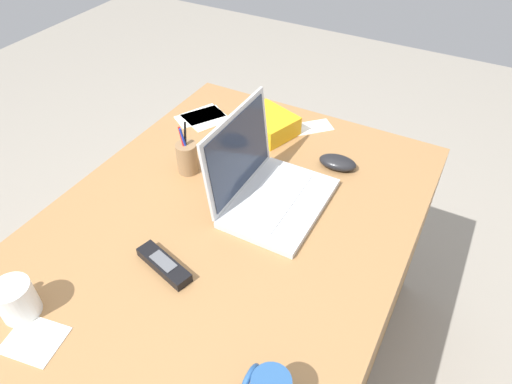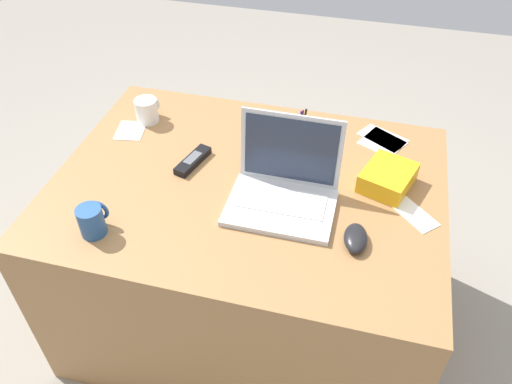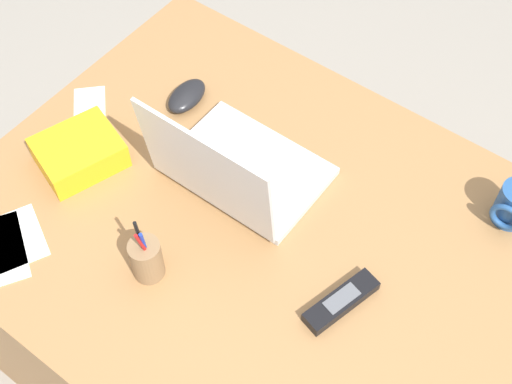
{
  "view_description": "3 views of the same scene",
  "coord_description": "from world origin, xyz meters",
  "px_view_note": "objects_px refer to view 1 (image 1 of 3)",
  "views": [
    {
      "loc": [
        -0.71,
        -0.48,
        1.57
      ],
      "look_at": [
        0.09,
        -0.04,
        0.75
      ],
      "focal_mm": 32.02,
      "sensor_mm": 36.0,
      "label": 1
    },
    {
      "loc": [
        0.34,
        -1.2,
        1.78
      ],
      "look_at": [
        0.05,
        -0.1,
        0.76
      ],
      "focal_mm": 35.82,
      "sensor_mm": 36.0,
      "label": 2
    },
    {
      "loc": [
        -0.43,
        0.61,
        1.91
      ],
      "look_at": [
        0.04,
        -0.01,
        0.8
      ],
      "focal_mm": 49.11,
      "sensor_mm": 36.0,
      "label": 3
    }
  ],
  "objects_px": {
    "cordless_phone": "(164,265)",
    "snack_bag": "(268,124)",
    "laptop": "(266,186)",
    "coffee_mug_white": "(15,299)",
    "computer_mouse": "(338,162)",
    "pen_holder": "(187,157)"
  },
  "relations": [
    {
      "from": "cordless_phone",
      "to": "pen_holder",
      "type": "bearing_deg",
      "value": 25.9
    },
    {
      "from": "computer_mouse",
      "to": "coffee_mug_white",
      "type": "bearing_deg",
      "value": 147.34
    },
    {
      "from": "coffee_mug_white",
      "to": "pen_holder",
      "type": "distance_m",
      "value": 0.59
    },
    {
      "from": "laptop",
      "to": "cordless_phone",
      "type": "xyz_separation_m",
      "value": [
        -0.33,
        0.1,
        -0.04
      ]
    },
    {
      "from": "coffee_mug_white",
      "to": "snack_bag",
      "type": "xyz_separation_m",
      "value": [
        0.88,
        -0.15,
        -0.01
      ]
    },
    {
      "from": "pen_holder",
      "to": "snack_bag",
      "type": "height_order",
      "value": "pen_holder"
    },
    {
      "from": "computer_mouse",
      "to": "pen_holder",
      "type": "xyz_separation_m",
      "value": [
        -0.23,
        0.39,
        0.03
      ]
    },
    {
      "from": "cordless_phone",
      "to": "snack_bag",
      "type": "distance_m",
      "value": 0.64
    },
    {
      "from": "cordless_phone",
      "to": "snack_bag",
      "type": "relative_size",
      "value": 0.97
    },
    {
      "from": "snack_bag",
      "to": "cordless_phone",
      "type": "bearing_deg",
      "value": -175.61
    },
    {
      "from": "laptop",
      "to": "computer_mouse",
      "type": "bearing_deg",
      "value": -27.61
    },
    {
      "from": "snack_bag",
      "to": "laptop",
      "type": "bearing_deg",
      "value": -153.66
    },
    {
      "from": "laptop",
      "to": "cordless_phone",
      "type": "relative_size",
      "value": 1.95
    },
    {
      "from": "computer_mouse",
      "to": "coffee_mug_white",
      "type": "height_order",
      "value": "coffee_mug_white"
    },
    {
      "from": "computer_mouse",
      "to": "pen_holder",
      "type": "distance_m",
      "value": 0.45
    },
    {
      "from": "pen_holder",
      "to": "laptop",
      "type": "bearing_deg",
      "value": -91.0
    },
    {
      "from": "cordless_phone",
      "to": "snack_bag",
      "type": "height_order",
      "value": "snack_bag"
    },
    {
      "from": "pen_holder",
      "to": "snack_bag",
      "type": "bearing_deg",
      "value": -20.98
    },
    {
      "from": "pen_holder",
      "to": "snack_bag",
      "type": "distance_m",
      "value": 0.32
    },
    {
      "from": "laptop",
      "to": "coffee_mug_white",
      "type": "height_order",
      "value": "laptop"
    },
    {
      "from": "laptop",
      "to": "pen_holder",
      "type": "height_order",
      "value": "laptop"
    },
    {
      "from": "computer_mouse",
      "to": "cordless_phone",
      "type": "relative_size",
      "value": 0.69
    }
  ]
}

